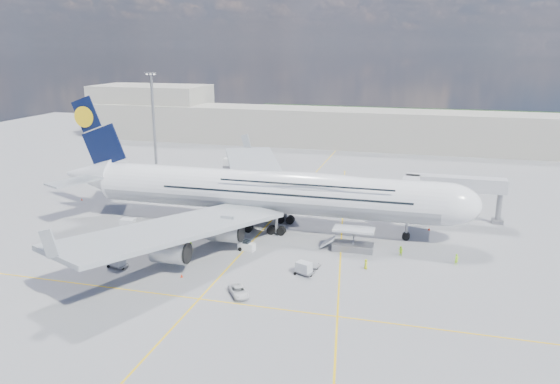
% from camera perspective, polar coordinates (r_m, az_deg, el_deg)
% --- Properties ---
extents(ground, '(300.00, 300.00, 0.00)m').
position_cam_1_polar(ground, '(90.44, -3.38, -5.67)').
color(ground, gray).
rests_on(ground, ground).
extents(taxi_line_main, '(0.25, 220.00, 0.01)m').
position_cam_1_polar(taxi_line_main, '(90.43, -3.38, -5.67)').
color(taxi_line_main, yellow).
rests_on(taxi_line_main, ground).
extents(taxi_line_cross, '(120.00, 0.25, 0.01)m').
position_cam_1_polar(taxi_line_cross, '(73.33, -8.44, -10.99)').
color(taxi_line_cross, yellow).
rests_on(taxi_line_cross, ground).
extents(taxi_line_diag, '(14.16, 99.06, 0.01)m').
position_cam_1_polar(taxi_line_diag, '(96.50, 6.46, -4.38)').
color(taxi_line_diag, yellow).
rests_on(taxi_line_diag, ground).
extents(airliner, '(77.26, 79.15, 23.71)m').
position_cam_1_polar(airliner, '(97.32, -1.44, 0.11)').
color(airliner, white).
rests_on(airliner, ground).
extents(jet_bridge, '(18.80, 12.10, 8.50)m').
position_cam_1_polar(jet_bridge, '(104.11, 16.14, 0.50)').
color(jet_bridge, '#B7B7BC').
rests_on(jet_bridge, ground).
extents(cargo_loader, '(8.53, 3.20, 3.67)m').
position_cam_1_polar(cargo_loader, '(89.09, 7.56, -5.25)').
color(cargo_loader, silver).
rests_on(cargo_loader, ground).
extents(light_mast, '(3.00, 0.70, 25.50)m').
position_cam_1_polar(light_mast, '(143.23, -13.06, 7.18)').
color(light_mast, gray).
rests_on(light_mast, ground).
extents(terminal, '(180.00, 16.00, 12.00)m').
position_cam_1_polar(terminal, '(179.05, 6.33, 6.67)').
color(terminal, '#B2AD9E').
rests_on(terminal, ground).
extents(hangar, '(40.00, 22.00, 18.00)m').
position_cam_1_polar(hangar, '(205.93, -13.23, 8.31)').
color(hangar, '#B2AD9E').
rests_on(hangar, ground).
extents(tree_line, '(160.00, 6.00, 8.00)m').
position_cam_1_polar(tree_line, '(222.18, 18.52, 7.10)').
color(tree_line, '#193814').
rests_on(tree_line, ground).
extents(dolly_row_a, '(3.89, 3.09, 0.50)m').
position_cam_1_polar(dolly_row_a, '(97.04, -11.06, -4.22)').
color(dolly_row_a, gray).
rests_on(dolly_row_a, ground).
extents(dolly_row_b, '(3.88, 3.09, 0.50)m').
position_cam_1_polar(dolly_row_b, '(95.31, -16.41, -4.93)').
color(dolly_row_b, gray).
rests_on(dolly_row_b, ground).
extents(dolly_row_c, '(3.35, 2.39, 1.91)m').
position_cam_1_polar(dolly_row_c, '(85.25, -16.64, -6.90)').
color(dolly_row_c, gray).
rests_on(dolly_row_c, ground).
extents(dolly_back, '(3.64, 2.27, 2.17)m').
position_cam_1_polar(dolly_back, '(100.96, -15.60, -3.28)').
color(dolly_back, gray).
rests_on(dolly_back, ground).
extents(dolly_nose_far, '(3.39, 2.39, 0.45)m').
position_cam_1_polar(dolly_nose_far, '(82.10, 3.10, -7.63)').
color(dolly_nose_far, gray).
rests_on(dolly_nose_far, ground).
extents(dolly_nose_near, '(3.28, 2.54, 1.84)m').
position_cam_1_polar(dolly_nose_near, '(79.42, 2.51, -7.93)').
color(dolly_nose_near, gray).
rests_on(dolly_nose_near, ground).
extents(baggage_tug, '(2.91, 1.76, 1.70)m').
position_cam_1_polar(baggage_tug, '(88.38, -3.50, -5.66)').
color(baggage_tug, white).
rests_on(baggage_tug, ground).
extents(catering_truck_inner, '(6.37, 4.15, 3.52)m').
position_cam_1_polar(catering_truck_inner, '(115.94, -5.24, -0.14)').
color(catering_truck_inner, gray).
rests_on(catering_truck_inner, ground).
extents(catering_truck_outer, '(6.20, 2.85, 3.59)m').
position_cam_1_polar(catering_truck_outer, '(142.31, -4.78, 2.74)').
color(catering_truck_outer, gray).
rests_on(catering_truck_outer, ground).
extents(service_van, '(4.13, 4.68, 1.20)m').
position_cam_1_polar(service_van, '(73.37, -4.34, -10.33)').
color(service_van, silver).
rests_on(service_van, ground).
extents(crew_nose, '(0.77, 0.74, 1.77)m').
position_cam_1_polar(crew_nose, '(86.71, 17.96, -6.73)').
color(crew_nose, '#A5F519').
rests_on(crew_nose, ground).
extents(crew_loader, '(1.01, 0.98, 1.64)m').
position_cam_1_polar(crew_loader, '(88.01, 12.50, -6.05)').
color(crew_loader, '#B3F81A').
rests_on(crew_loader, ground).
extents(crew_wing, '(0.49, 1.01, 1.67)m').
position_cam_1_polar(crew_wing, '(99.47, -13.15, -3.59)').
color(crew_wing, '#9DF71A').
rests_on(crew_wing, ground).
extents(crew_van, '(0.72, 0.88, 1.55)m').
position_cam_1_polar(crew_van, '(82.21, 8.96, -7.45)').
color(crew_van, '#CFDC17').
rests_on(crew_van, ground).
extents(crew_tug, '(1.15, 0.90, 1.57)m').
position_cam_1_polar(crew_tug, '(89.94, -9.35, -5.44)').
color(crew_tug, '#ACF019').
rests_on(crew_tug, ground).
extents(cone_nose, '(0.43, 0.43, 0.54)m').
position_cam_1_polar(cone_nose, '(101.30, 15.32, -3.73)').
color(cone_nose, '#FF350D').
rests_on(cone_nose, ground).
extents(cone_wing_left_inner, '(0.49, 0.49, 0.63)m').
position_cam_1_polar(cone_wing_left_inner, '(114.92, -4.58, -0.97)').
color(cone_wing_left_inner, '#FF350D').
rests_on(cone_wing_left_inner, ground).
extents(cone_wing_left_outer, '(0.39, 0.39, 0.50)m').
position_cam_1_polar(cone_wing_left_outer, '(129.53, -5.12, 0.84)').
color(cone_wing_left_outer, '#FF350D').
rests_on(cone_wing_left_outer, ground).
extents(cone_wing_right_inner, '(0.45, 0.45, 0.57)m').
position_cam_1_polar(cone_wing_right_inner, '(93.77, -13.32, -5.12)').
color(cone_wing_right_inner, '#FF350D').
rests_on(cone_wing_right_inner, ground).
extents(cone_wing_right_outer, '(0.38, 0.38, 0.49)m').
position_cam_1_polar(cone_wing_right_outer, '(79.96, -10.25, -8.60)').
color(cone_wing_right_outer, '#FF350D').
rests_on(cone_wing_right_outer, ground).
extents(cone_tail, '(0.39, 0.39, 0.50)m').
position_cam_1_polar(cone_tail, '(123.70, -20.01, -0.72)').
color(cone_tail, '#FF350D').
rests_on(cone_tail, ground).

